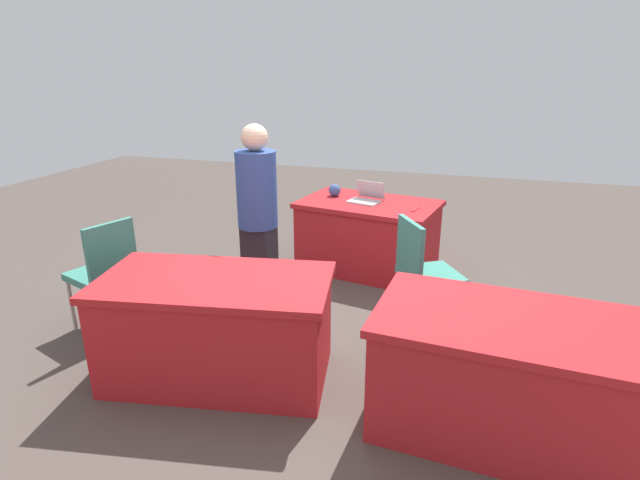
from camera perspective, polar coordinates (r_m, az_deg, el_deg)
name	(u,v)px	position (r m, az deg, el deg)	size (l,w,h in m)	color
ground_plane	(313,356)	(3.96, -0.78, -13.01)	(14.40, 14.40, 0.00)	#4C423D
table_foreground	(368,236)	(5.42, 5.49, 0.49)	(1.55, 1.13, 0.75)	#AD1E23
table_mid_right	(509,376)	(3.27, 20.67, -14.28)	(1.65, 1.00, 0.75)	#AD1E23
table_back_left	(218,328)	(3.63, -11.56, -9.74)	(1.69, 1.08, 0.75)	#AD1E23
chair_near_front	(105,269)	(4.42, -23.23, -3.00)	(0.56, 0.56, 0.97)	#9E9993
chair_tucked_left	(423,269)	(4.12, 11.65, -3.22)	(0.61, 0.61, 0.98)	#9E9993
person_presenter	(258,212)	(4.30, -7.11, 3.13)	(0.40, 0.40, 1.67)	#26262D
laptop_silver	(366,198)	(5.32, 5.27, 4.79)	(0.38, 0.37, 0.21)	silver
yarn_ball	(335,190)	(5.52, 1.68, 5.69)	(0.13, 0.13, 0.13)	#3F5999
scissors_red	(415,209)	(5.09, 10.79, 3.47)	(0.18, 0.04, 0.01)	red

